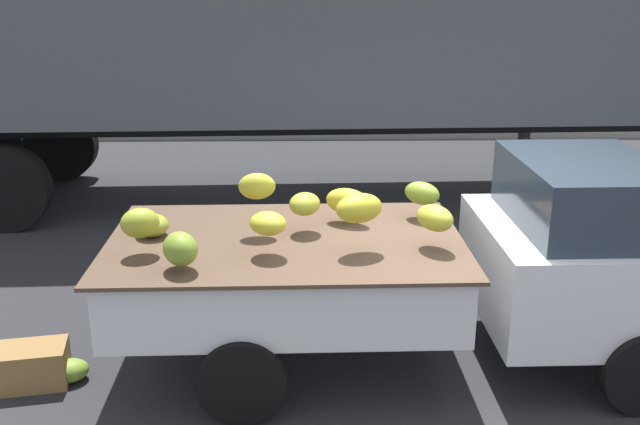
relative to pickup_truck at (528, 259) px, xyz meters
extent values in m
plane|color=#28282B|center=(-0.59, -0.01, -0.88)|extent=(220.00, 220.00, 0.00)
cube|color=gray|center=(-0.59, 8.75, -0.80)|extent=(80.00, 0.80, 0.16)
cube|color=white|center=(0.60, 0.01, -0.09)|extent=(1.97, 1.71, 0.78)
cube|color=#28333D|center=(0.40, 0.01, 0.56)|extent=(1.09, 1.50, 0.52)
cube|color=white|center=(-1.95, -0.03, -0.30)|extent=(2.69, 1.73, 0.08)
cube|color=white|center=(-1.96, 0.78, -0.04)|extent=(2.67, 0.10, 0.44)
cube|color=white|center=(-1.93, -0.85, -0.04)|extent=(2.67, 0.10, 0.44)
cube|color=white|center=(-0.64, -0.01, -0.04)|extent=(0.08, 1.68, 0.44)
cube|color=white|center=(-3.25, -0.06, -0.04)|extent=(0.08, 1.68, 0.44)
cube|color=#B21914|center=(-1.96, 0.81, -0.08)|extent=(2.56, 0.06, 0.07)
cube|color=brown|center=(-1.95, -0.03, 0.19)|extent=(2.82, 1.85, 0.03)
ellipsoid|color=gold|center=(-1.39, -0.32, 0.55)|extent=(0.43, 0.37, 0.22)
ellipsoid|color=#98A129|center=(-3.00, -0.35, 0.45)|extent=(0.36, 0.34, 0.22)
ellipsoid|color=#8F9F2C|center=(-3.00, 0.05, 0.29)|extent=(0.35, 0.37, 0.17)
ellipsoid|color=gold|center=(-2.17, 0.10, 0.60)|extent=(0.30, 0.20, 0.21)
ellipsoid|color=#A9B030|center=(-1.80, 0.12, 0.44)|extent=(0.33, 0.35, 0.18)
ellipsoid|color=olive|center=(-0.81, 0.44, 0.43)|extent=(0.37, 0.37, 0.19)
ellipsoid|color=gold|center=(-1.44, 0.34, 0.39)|extent=(0.42, 0.34, 0.22)
ellipsoid|color=gold|center=(-2.06, -0.38, 0.45)|extent=(0.38, 0.38, 0.17)
ellipsoid|color=#A9AE2E|center=(-0.82, -0.26, 0.45)|extent=(0.36, 0.40, 0.19)
ellipsoid|color=olive|center=(-2.66, -0.65, 0.37)|extent=(0.35, 0.38, 0.24)
cylinder|color=black|center=(0.63, 0.82, -0.56)|extent=(0.64, 0.21, 0.64)
cylinder|color=black|center=(-2.28, 0.77, -0.56)|extent=(0.64, 0.21, 0.64)
cylinder|color=black|center=(-2.25, -0.85, -0.56)|extent=(0.64, 0.21, 0.64)
cube|color=#4C5156|center=(-1.96, 4.61, 1.72)|extent=(12.08, 2.92, 2.70)
cube|color=black|center=(-1.96, 4.61, 0.22)|extent=(11.05, 0.79, 0.30)
cylinder|color=black|center=(-5.60, 5.68, -0.34)|extent=(1.09, 0.34, 1.08)
cylinder|color=black|center=(-5.52, 3.28, -0.34)|extent=(1.09, 0.34, 1.08)
cylinder|color=#38383A|center=(1.34, 4.73, -0.26)|extent=(0.18, 0.18, 1.25)
ellipsoid|color=olive|center=(-3.67, -0.32, -0.79)|extent=(0.38, 0.34, 0.18)
cube|color=olive|center=(-3.92, -0.35, -0.72)|extent=(0.58, 0.45, 0.32)
camera|label=1|loc=(-1.77, -5.34, 2.18)|focal=40.41mm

